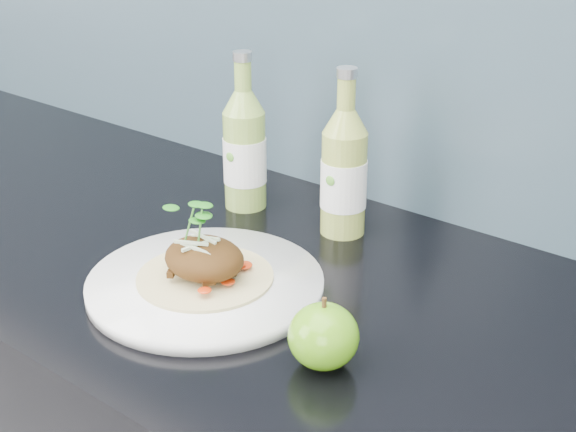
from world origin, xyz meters
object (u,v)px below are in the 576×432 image
dinner_plate (206,284)px  cider_bottle_left (245,150)px  green_apple (323,336)px  cider_bottle_right (344,173)px

dinner_plate → cider_bottle_left: size_ratio=1.37×
dinner_plate → green_apple: green_apple is taller
dinner_plate → cider_bottle_right: size_ratio=1.37×
cider_bottle_right → cider_bottle_left: bearing=178.1°
dinner_plate → cider_bottle_right: 0.25m
green_apple → cider_bottle_left: 0.43m
dinner_plate → cider_bottle_right: cider_bottle_right is taller
dinner_plate → cider_bottle_left: bearing=120.7°
cider_bottle_left → cider_bottle_right: bearing=14.7°
cider_bottle_left → cider_bottle_right: same height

